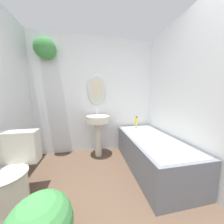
# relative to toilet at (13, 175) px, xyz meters

# --- Properties ---
(wall_back) EXTENTS (2.61, 0.37, 2.40)m
(wall_back) POSITION_rel_toilet_xyz_m (0.87, 1.13, 0.96)
(wall_back) COLOR silver
(wall_back) RESTS_ON ground_plane
(wall_right) EXTENTS (0.06, 2.39, 2.40)m
(wall_right) POSITION_rel_toilet_xyz_m (2.25, -0.01, 0.86)
(wall_right) COLOR silver
(wall_right) RESTS_ON ground_plane
(toilet) EXTENTS (0.41, 0.52, 0.78)m
(toilet) POSITION_rel_toilet_xyz_m (0.00, 0.00, 0.00)
(toilet) COLOR beige
(toilet) RESTS_ON ground_plane
(pedestal_sink) EXTENTS (0.45, 0.45, 0.91)m
(pedestal_sink) POSITION_rel_toilet_xyz_m (0.99, 0.86, 0.27)
(pedestal_sink) COLOR beige
(pedestal_sink) RESTS_ON ground_plane
(bathtub) EXTENTS (0.74, 1.51, 0.60)m
(bathtub) POSITION_rel_toilet_xyz_m (1.83, 0.31, -0.07)
(bathtub) COLOR slate
(bathtub) RESTS_ON ground_plane
(shampoo_bottle) EXTENTS (0.07, 0.07, 0.17)m
(shampoo_bottle) POSITION_rel_toilet_xyz_m (1.82, 0.91, 0.33)
(shampoo_bottle) COLOR gold
(shampoo_bottle) RESTS_ON bathtub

